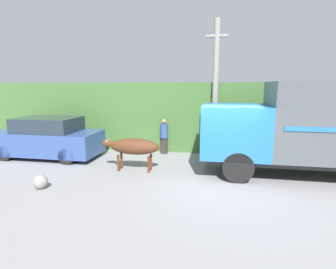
{
  "coord_description": "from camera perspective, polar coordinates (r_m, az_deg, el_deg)",
  "views": [
    {
      "loc": [
        -0.21,
        -8.3,
        3.08
      ],
      "look_at": [
        -1.86,
        0.8,
        1.35
      ],
      "focal_mm": 28.0,
      "sensor_mm": 36.0,
      "label": 1
    }
  ],
  "objects": [
    {
      "name": "pedestrian_on_hill",
      "position": [
        11.91,
        -0.86,
        -0.09
      ],
      "size": [
        0.47,
        0.47,
        1.6
      ],
      "rotation": [
        0.0,
        0.0,
        2.67
      ],
      "color": "#38332D",
      "rests_on": "ground_plane"
    },
    {
      "name": "brown_cow",
      "position": [
        9.59,
        -7.59,
        -2.67
      ],
      "size": [
        2.18,
        0.59,
        1.21
      ],
      "rotation": [
        0.0,
        0.0,
        0.1
      ],
      "color": "#512D19",
      "rests_on": "ground_plane"
    },
    {
      "name": "cargo_truck",
      "position": [
        10.02,
        30.59,
        1.52
      ],
      "size": [
        7.45,
        2.28,
        3.21
      ],
      "rotation": [
        0.0,
        0.0,
        -0.0
      ],
      "color": "#2D2D2D",
      "rests_on": "ground_plane"
    },
    {
      "name": "ground_plane",
      "position": [
        8.86,
        11.17,
        -9.98
      ],
      "size": [
        60.0,
        60.0,
        0.0
      ],
      "primitive_type": "plane",
      "color": "gray"
    },
    {
      "name": "roadside_rock",
      "position": [
        8.93,
        -26.02,
        -9.24
      ],
      "size": [
        0.43,
        0.43,
        0.43
      ],
      "color": "gray",
      "rests_on": "ground_plane"
    },
    {
      "name": "parked_suv",
      "position": [
        12.46,
        -24.82,
        -0.76
      ],
      "size": [
        4.56,
        1.88,
        1.75
      ],
      "rotation": [
        0.0,
        0.0,
        0.0
      ],
      "color": "#334C8C",
      "rests_on": "ground_plane"
    },
    {
      "name": "hillside_embankment",
      "position": [
        14.6,
        11.11,
        4.62
      ],
      "size": [
        32.0,
        5.41,
        3.23
      ],
      "color": "#426B33",
      "rests_on": "ground_plane"
    },
    {
      "name": "utility_pole",
      "position": [
        11.58,
        10.27,
        10.06
      ],
      "size": [
        0.9,
        0.25,
        5.81
      ],
      "color": "gray",
      "rests_on": "ground_plane"
    }
  ]
}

